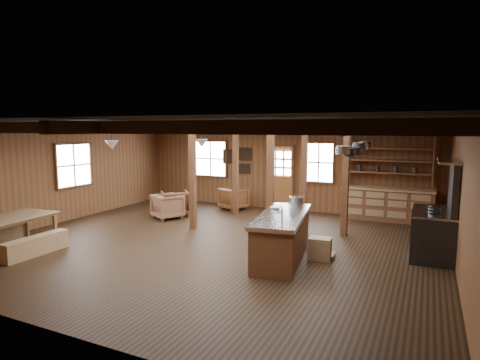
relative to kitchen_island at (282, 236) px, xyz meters
The scene contains 21 objects.
room 2.06m from the kitchen_island, 167.59° to the left, with size 10.04×9.04×2.84m.
ceiling_joists 2.90m from the kitchen_island, 162.34° to the left, with size 9.80×8.82×0.18m.
timber_posts 2.94m from the kitchen_island, 117.34° to the left, with size 3.95×2.35×2.80m.
back_door 5.19m from the kitchen_island, 110.38° to the left, with size 1.02×0.08×2.15m.
window_back_left 6.65m from the kitchen_island, 132.18° to the left, with size 1.32×0.06×1.32m.
window_back_right 5.01m from the kitchen_island, 95.88° to the left, with size 1.02×0.06×1.32m.
window_left 6.91m from the kitchen_island, behind, with size 0.14×1.24×1.32m.
notice_boards 5.98m from the kitchen_island, 124.21° to the left, with size 1.08×0.03×0.90m.
back_counter 4.87m from the kitchen_island, 70.82° to the left, with size 2.55×0.60×2.45m.
pendant_lamps 4.64m from the kitchen_island, 160.98° to the left, with size 1.86×2.36×0.66m.
pot_rack 2.34m from the kitchen_island, 31.13° to the left, with size 0.40×3.00×0.45m.
kitchen_island is the anchor object (origin of this frame).
step_stool 0.82m from the kitchen_island, 23.65° to the left, with size 0.51×0.36×0.45m, color brown.
commercial_range 3.23m from the kitchen_island, 28.10° to the left, with size 0.85×1.66×2.04m.
dining_table 6.03m from the kitchen_island, 160.89° to the right, with size 2.02×1.13×0.71m, color brown.
bench_aisle 5.21m from the kitchen_island, 157.68° to the right, with size 0.27×1.46×0.40m, color brown.
armchair_a 5.08m from the kitchen_island, 149.56° to the left, with size 0.80×0.83×0.75m, color #5A301B.
armchair_b 5.26m from the kitchen_island, 127.08° to the left, with size 0.76×0.78×0.71m, color brown.
armchair_c 4.83m from the kitchen_island, 153.89° to the left, with size 0.78×0.80×0.73m, color brown.
counter_pot 1.15m from the kitchen_island, 91.33° to the left, with size 0.32×0.32×0.19m, color silver.
bowl 0.70m from the kitchen_island, 124.84° to the left, with size 0.25×0.25×0.06m, color silver.
Camera 1 is at (4.43, -7.97, 2.66)m, focal length 30.00 mm.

